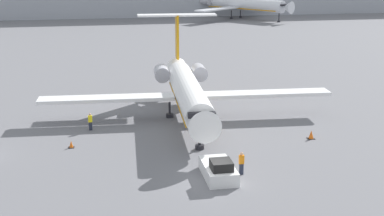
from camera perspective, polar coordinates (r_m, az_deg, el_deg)
The scene contains 8 objects.
ground_plane at distance 40.72m, azimuth 2.55°, elevation -7.89°, with size 600.00×600.00×0.00m, color slate.
airplane_main at distance 55.35m, azimuth -0.51°, elevation 1.99°, with size 30.41×24.45×9.74m.
pushback_tug at distance 41.28m, azimuth 2.83°, elevation -6.60°, with size 2.24×4.53×1.73m.
worker_near_tug at distance 41.85m, azimuth 5.29°, elevation -5.81°, with size 0.40×0.26×1.85m.
worker_by_wing at distance 53.02m, azimuth -10.79°, elevation -1.40°, with size 0.40×0.24×1.73m.
traffic_cone_left at distance 48.75m, azimuth -12.76°, elevation -3.81°, with size 0.51×0.51×0.64m.
traffic_cone_right at distance 51.01m, azimuth 12.59°, elevation -2.80°, with size 0.65×0.65×0.81m.
airplane_parked_far_left at distance 147.77m, azimuth 4.98°, elevation 10.99°, with size 27.54×28.32×10.59m.
Camera 1 is at (-8.54, -36.27, 16.43)m, focal length 50.00 mm.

